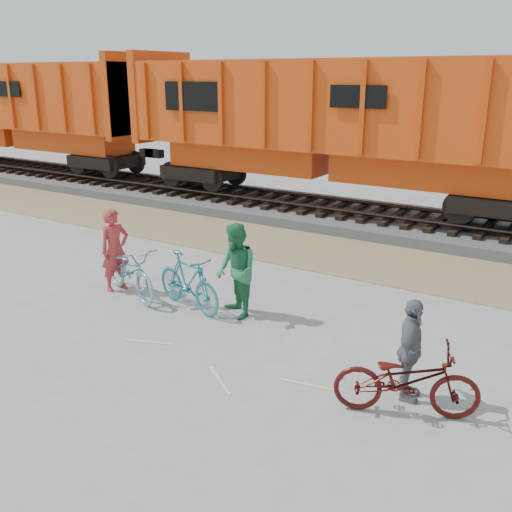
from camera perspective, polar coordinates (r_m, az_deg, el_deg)
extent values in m
plane|color=#9E9E99|center=(10.10, -3.35, -8.23)|extent=(120.00, 120.00, 0.00)
cube|color=#95845C|center=(14.60, 9.24, -0.07)|extent=(120.00, 3.00, 0.02)
cube|color=slate|center=(17.73, 13.76, 3.30)|extent=(120.00, 4.00, 0.30)
cube|color=black|center=(20.59, -3.62, 6.35)|extent=(0.22, 2.60, 0.12)
cube|color=black|center=(17.68, 13.81, 3.96)|extent=(0.22, 2.60, 0.12)
cylinder|color=#382821|center=(16.99, 13.05, 3.88)|extent=(120.00, 0.12, 0.12)
cylinder|color=#382821|center=(18.32, 14.57, 4.76)|extent=(120.00, 0.12, 0.12)
cube|color=black|center=(28.03, -21.92, 9.37)|extent=(11.20, 2.20, 0.80)
cube|color=#CC430E|center=(27.94, -22.12, 11.08)|extent=(11.76, 1.65, 0.90)
cube|color=#CC430E|center=(27.83, -22.55, 14.65)|extent=(14.00, 3.00, 2.60)
cube|color=#C83F0C|center=(22.65, -11.96, 15.41)|extent=(0.30, 3.06, 3.10)
cube|color=black|center=(18.33, 7.48, 6.66)|extent=(11.20, 2.20, 0.80)
cube|color=#CC430E|center=(18.19, 7.59, 9.28)|extent=(11.76, 1.65, 0.90)
cube|color=#CC430E|center=(18.02, 7.82, 14.79)|extent=(14.00, 3.00, 2.60)
cube|color=#C83F0C|center=(21.77, -9.40, 15.47)|extent=(0.30, 3.06, 3.10)
cube|color=black|center=(18.86, -6.40, 15.58)|extent=(2.20, 0.04, 0.90)
imported|color=#72A9BC|center=(12.06, -12.48, -1.44)|extent=(2.19, 1.42, 1.09)
imported|color=teal|center=(11.20, -6.80, -2.55)|extent=(1.93, 0.97, 1.11)
imported|color=#450E0B|center=(8.07, 14.83, -11.91)|extent=(2.04, 1.36, 1.02)
imported|color=#B73132|center=(12.36, -13.92, 0.60)|extent=(0.59, 0.74, 1.77)
imported|color=#2A7D4A|center=(10.67, -2.00, -1.51)|extent=(1.11, 1.06, 1.81)
imported|color=slate|center=(8.32, 15.16, -9.07)|extent=(0.49, 0.93, 1.51)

